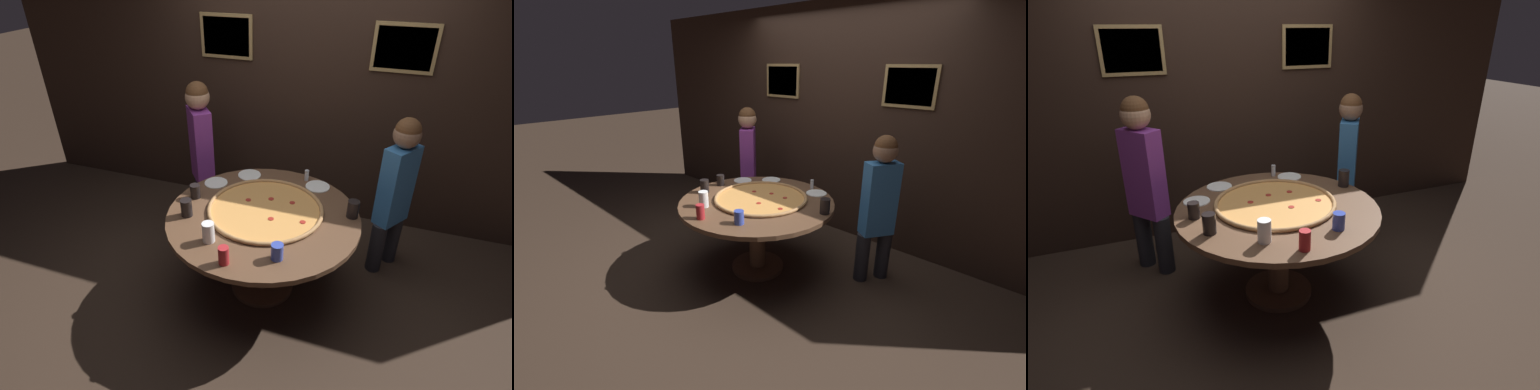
# 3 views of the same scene
# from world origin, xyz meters

# --- Properties ---
(ground_plane) EXTENTS (24.00, 24.00, 0.00)m
(ground_plane) POSITION_xyz_m (0.00, 0.00, 0.00)
(ground_plane) COLOR #38281E
(back_wall) EXTENTS (6.40, 0.08, 2.60)m
(back_wall) POSITION_xyz_m (0.00, 1.33, 1.30)
(back_wall) COLOR black
(back_wall) RESTS_ON ground_plane
(dining_table) EXTENTS (1.46, 1.46, 0.74)m
(dining_table) POSITION_xyz_m (0.00, 0.00, 0.60)
(dining_table) COLOR brown
(dining_table) RESTS_ON ground_plane
(giant_pizza) EXTENTS (0.90, 0.90, 0.03)m
(giant_pizza) POSITION_xyz_m (-0.00, 0.06, 0.75)
(giant_pizza) COLOR #E0994C
(giant_pizza) RESTS_ON dining_table
(drink_cup_centre_back) EXTENTS (0.07, 0.07, 0.13)m
(drink_cup_centre_back) POSITION_xyz_m (-0.06, -0.60, 0.80)
(drink_cup_centre_back) COLOR #B22328
(drink_cup_centre_back) RESTS_ON dining_table
(drink_cup_beside_pizza) EXTENTS (0.08, 0.08, 0.15)m
(drink_cup_beside_pizza) POSITION_xyz_m (-0.25, -0.43, 0.81)
(drink_cup_beside_pizza) COLOR white
(drink_cup_beside_pizza) RESTS_ON dining_table
(drink_cup_front_edge) EXTENTS (0.08, 0.08, 0.11)m
(drink_cup_front_edge) POSITION_xyz_m (-0.59, 0.05, 0.80)
(drink_cup_front_edge) COLOR black
(drink_cup_front_edge) RESTS_ON dining_table
(drink_cup_far_right) EXTENTS (0.09, 0.09, 0.14)m
(drink_cup_far_right) POSITION_xyz_m (0.64, 0.19, 0.81)
(drink_cup_far_right) COLOR black
(drink_cup_far_right) RESTS_ON dining_table
(drink_cup_near_right) EXTENTS (0.09, 0.09, 0.13)m
(drink_cup_near_right) POSITION_xyz_m (-0.54, -0.20, 0.81)
(drink_cup_near_right) COLOR black
(drink_cup_near_right) RESTS_ON dining_table
(drink_cup_by_shaker) EXTENTS (0.08, 0.08, 0.11)m
(drink_cup_by_shaker) POSITION_xyz_m (0.25, -0.45, 0.80)
(drink_cup_by_shaker) COLOR #384CB7
(drink_cup_by_shaker) RESTS_ON dining_table
(white_plate_left_side) EXTENTS (0.20, 0.20, 0.01)m
(white_plate_left_side) POSITION_xyz_m (-0.53, 0.31, 0.74)
(white_plate_left_side) COLOR white
(white_plate_left_side) RESTS_ON dining_table
(white_plate_far_back) EXTENTS (0.20, 0.20, 0.01)m
(white_plate_far_back) POSITION_xyz_m (-0.30, 0.54, 0.74)
(white_plate_far_back) COLOR white
(white_plate_far_back) RESTS_ON dining_table
(white_plate_near_front) EXTENTS (0.20, 0.20, 0.01)m
(white_plate_near_front) POSITION_xyz_m (0.31, 0.54, 0.74)
(white_plate_near_front) COLOR white
(white_plate_near_front) RESTS_ON dining_table
(condiment_shaker) EXTENTS (0.04, 0.04, 0.10)m
(condiment_shaker) POSITION_xyz_m (0.19, 0.62, 0.79)
(condiment_shaker) COLOR silver
(condiment_shaker) RESTS_ON dining_table
(diner_far_right) EXTENTS (0.34, 0.37, 1.47)m
(diner_far_right) POSITION_xyz_m (-0.86, 0.72, 0.84)
(diner_far_right) COLOR #232328
(diner_far_right) RESTS_ON ground_plane
(diner_side_right) EXTENTS (0.30, 0.36, 1.40)m
(diner_side_right) POSITION_xyz_m (0.93, 0.63, 0.79)
(diner_side_right) COLOR #232328
(diner_side_right) RESTS_ON ground_plane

